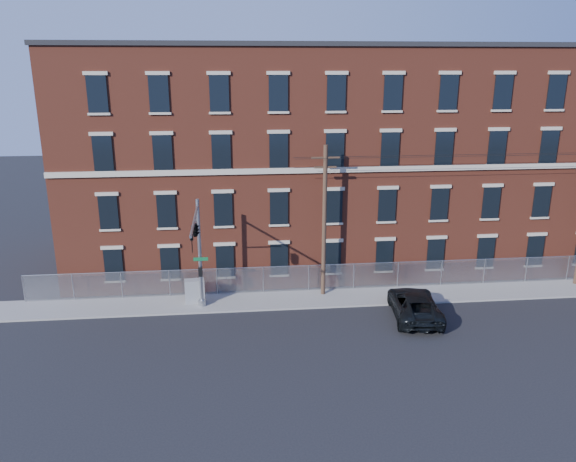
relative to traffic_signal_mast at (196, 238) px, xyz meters
The scene contains 8 objects.
ground 8.35m from the traffic_signal_mast, 19.98° to the right, with size 140.00×140.00×0.00m, color black.
sidewalk 18.98m from the traffic_signal_mast, ahead, with size 65.00×3.00×0.12m, color gray.
mill_building 21.67m from the traffic_signal_mast, 33.14° to the left, with size 55.30×14.32×16.30m.
chain_link_fence 18.97m from the traffic_signal_mast, 12.89° to the left, with size 59.06×0.06×1.85m.
traffic_signal_mast is the anchor object (origin of this frame).
utility_pole_near 8.70m from the traffic_signal_mast, 23.14° to the left, with size 1.80×0.28×10.00m.
pickup_truck 13.83m from the traffic_signal_mast, ahead, with size 2.67×5.80×1.61m, color black.
utility_cabinet 5.35m from the traffic_signal_mast, 99.45° to the left, with size 1.25×0.62×1.56m, color gray.
Camera 1 is at (-3.88, -28.54, 14.89)m, focal length 34.62 mm.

